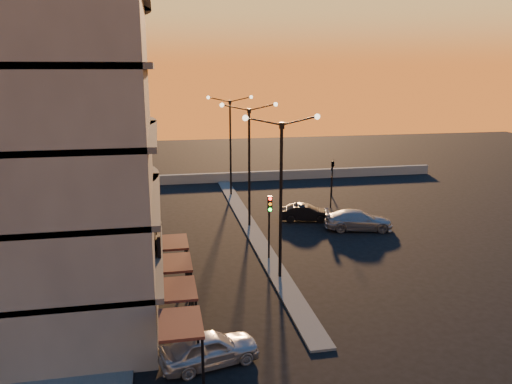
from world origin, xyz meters
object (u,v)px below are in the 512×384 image
object	(u,v)px
streetlamp_mid	(249,155)
traffic_light_main	(270,217)
car_wagon	(359,220)
car_hatchback	(209,348)
car_sedan	(305,213)

from	to	relation	value
streetlamp_mid	traffic_light_main	distance (m)	7.62
streetlamp_mid	car_wagon	distance (m)	9.63
streetlamp_mid	car_hatchback	size ratio (longest dim) A/B	2.29
car_sedan	car_wagon	size ratio (longest dim) A/B	0.79
traffic_light_main	car_wagon	distance (m)	9.58
streetlamp_mid	car_sedan	xyz separation A→B (m)	(4.69, 0.63, -4.92)
traffic_light_main	car_sedan	world-z (taller)	traffic_light_main
car_sedan	streetlamp_mid	bearing A→B (deg)	109.33
car_hatchback	car_wagon	world-z (taller)	car_wagon
traffic_light_main	car_wagon	xyz separation A→B (m)	(8.00, 4.81, -2.14)
car_sedan	car_wagon	world-z (taller)	car_wagon
streetlamp_mid	car_wagon	world-z (taller)	streetlamp_mid
streetlamp_mid	car_sedan	world-z (taller)	streetlamp_mid
car_hatchback	traffic_light_main	bearing A→B (deg)	-37.49
streetlamp_mid	car_hatchback	distance (m)	19.23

